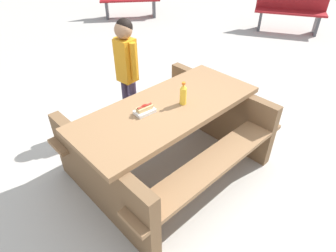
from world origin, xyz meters
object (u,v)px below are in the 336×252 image
soda_bottle (183,94)px  child_in_coat (126,61)px  picnic_table (168,133)px  hotdog_tray (145,110)px  park_bench_mid (290,10)px

soda_bottle → child_in_coat: 1.00m
picnic_table → hotdog_tray: size_ratio=10.36×
picnic_table → soda_bottle: soda_bottle is taller
soda_bottle → child_in_coat: child_in_coat is taller
park_bench_mid → child_in_coat: bearing=8.5°
child_in_coat → park_bench_mid: child_in_coat is taller
picnic_table → park_bench_mid: bearing=-161.5°
soda_bottle → park_bench_mid: soda_bottle is taller
picnic_table → child_in_coat: child_in_coat is taller
hotdog_tray → picnic_table: bearing=168.7°
soda_bottle → park_bench_mid: bearing=-160.4°
hotdog_tray → park_bench_mid: park_bench_mid is taller
picnic_table → park_bench_mid: size_ratio=1.27×
picnic_table → child_in_coat: bearing=-100.7°
soda_bottle → hotdog_tray: (0.36, -0.10, -0.07)m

